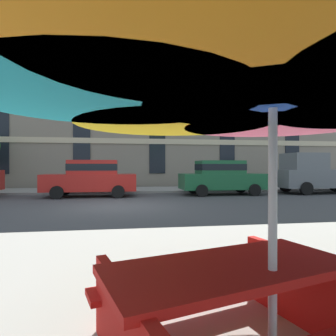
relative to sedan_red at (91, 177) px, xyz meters
The scene contains 8 objects.
ground_plane 4.05m from the sedan_red, 70.05° to the right, with size 120.00×120.00×0.00m, color #424244.
sidewalk_far 3.49m from the sedan_red, 66.58° to the left, with size 56.00×3.60×0.12m, color gray.
apartment_building 13.38m from the sedan_red, 83.22° to the left, with size 40.27×12.08×16.00m.
sedan_red is the anchor object (origin of this frame).
sedan_green 6.63m from the sedan_red, ahead, with size 4.40×1.98×1.78m.
pickup_gray 12.17m from the sedan_red, ahead, with size 5.10×2.12×2.20m.
patio_umbrella 13.00m from the sedan_red, 78.68° to the right, with size 3.97×3.68×2.36m.
picnic_table 12.77m from the sedan_red, 79.60° to the right, with size 2.15×1.95×0.77m.
Camera 1 is at (0.20, -10.82, 1.47)m, focal length 30.97 mm.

